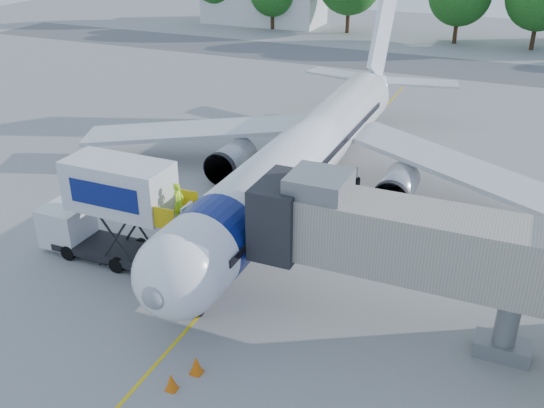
% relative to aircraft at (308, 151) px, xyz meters
% --- Properties ---
extents(ground, '(160.00, 160.00, 0.00)m').
position_rel_aircraft_xyz_m(ground, '(0.00, -4.12, -2.95)').
color(ground, '#979794').
rests_on(ground, ground).
extents(guidance_line, '(0.15, 70.00, 0.01)m').
position_rel_aircraft_xyz_m(guidance_line, '(0.00, -4.12, -2.94)').
color(guidance_line, yellow).
rests_on(guidance_line, ground).
extents(taxiway_strip, '(120.00, 10.00, 0.01)m').
position_rel_aircraft_xyz_m(taxiway_strip, '(0.00, 37.88, -2.94)').
color(taxiway_strip, '#59595B').
rests_on(taxiway_strip, ground).
extents(aircraft, '(34.17, 37.73, 11.35)m').
position_rel_aircraft_xyz_m(aircraft, '(0.00, 0.00, 0.00)').
color(aircraft, white).
rests_on(aircraft, ground).
extents(jet_bridge, '(13.90, 3.20, 6.60)m').
position_rel_aircraft_xyz_m(jet_bridge, '(7.99, -11.12, 1.39)').
color(jet_bridge, '#ABA392').
rests_on(jet_bridge, ground).
extents(catering_hiloader, '(8.50, 2.44, 5.50)m').
position_rel_aircraft_xyz_m(catering_hiloader, '(-6.26, -11.12, -0.19)').
color(catering_hiloader, black).
rests_on(catering_hiloader, ground).
extents(safety_cone_a, '(0.47, 0.47, 0.74)m').
position_rel_aircraft_xyz_m(safety_cone_a, '(1.32, -18.08, -2.59)').
color(safety_cone_a, '#DB600B').
rests_on(safety_cone_a, ground).
extents(safety_cone_b, '(0.50, 0.50, 0.80)m').
position_rel_aircraft_xyz_m(safety_cone_b, '(1.73, -16.92, -2.56)').
color(safety_cone_b, '#DB600B').
rests_on(safety_cone_b, ground).
extents(outbuilding_left, '(18.40, 8.40, 5.30)m').
position_rel_aircraft_xyz_m(outbuilding_left, '(-28.00, 55.88, -0.29)').
color(outbuilding_left, silver).
rests_on(outbuilding_left, ground).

